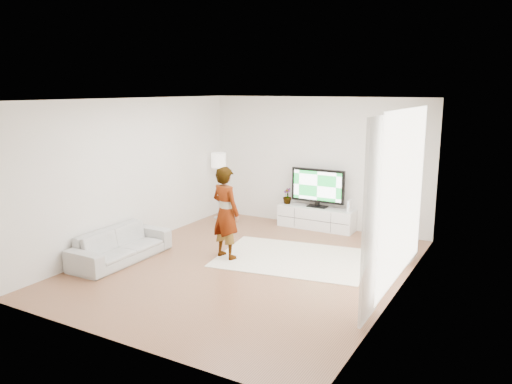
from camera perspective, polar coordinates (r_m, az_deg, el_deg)
The scene contains 17 objects.
floor at distance 8.59m, azimuth -1.02°, elevation -8.47°, with size 6.00×6.00×0.00m, color #996545.
ceiling at distance 8.06m, azimuth -1.09°, elevation 10.54°, with size 6.00×6.00×0.00m, color white.
wall_left at distance 9.70m, azimuth -13.90°, elevation 2.10°, with size 0.02×6.00×2.80m, color silver.
wall_right at distance 7.30m, azimuth 16.13°, elevation -1.15°, with size 0.02×6.00×2.80m, color silver.
wall_back at distance 10.87m, azimuth 6.99°, elevation 3.37°, with size 5.00×0.02×2.80m, color silver.
wall_front at distance 5.90m, azimuth -16.01°, elevation -4.18°, with size 5.00×0.02×2.80m, color silver.
window at distance 7.58m, azimuth 16.53°, elevation -0.32°, with size 0.01×2.60×2.50m, color white.
curtain_near at distance 6.39m, azimuth 13.13°, elevation -3.26°, with size 0.04×0.70×2.60m, color white.
curtain_far at distance 8.87m, azimuth 17.90°, elevation 0.65°, with size 0.04×0.70×2.60m, color white.
media_console at distance 10.85m, azimuth 6.92°, elevation -2.94°, with size 1.67×0.47×0.47m.
television at distance 10.72m, azimuth 7.07°, elevation 0.63°, with size 1.19×0.23×0.83m.
game_console at distance 10.52m, azimuth 10.64°, elevation -1.54°, with size 0.06×0.18×0.24m.
potted_plant at distance 11.03m, azimuth 3.58°, elevation -0.45°, with size 0.19×0.19×0.34m, color #3F7238.
rug at distance 8.99m, azimuth 4.21°, elevation -7.54°, with size 2.59×1.87×0.01m, color white.
player at distance 8.78m, azimuth -3.49°, elevation -2.36°, with size 0.60×0.39×1.64m, color #334772.
sofa at distance 9.11m, azimuth -15.20°, elevation -5.87°, with size 1.91×0.75×0.56m, color #A7A7A2.
floor_lamp at distance 11.45m, azimuth -4.30°, elevation 3.31°, with size 0.34×0.34×1.53m.
Camera 1 is at (4.09, -6.95, 2.98)m, focal length 35.00 mm.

